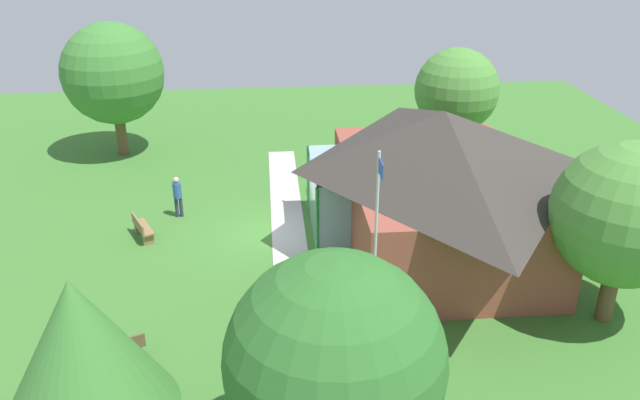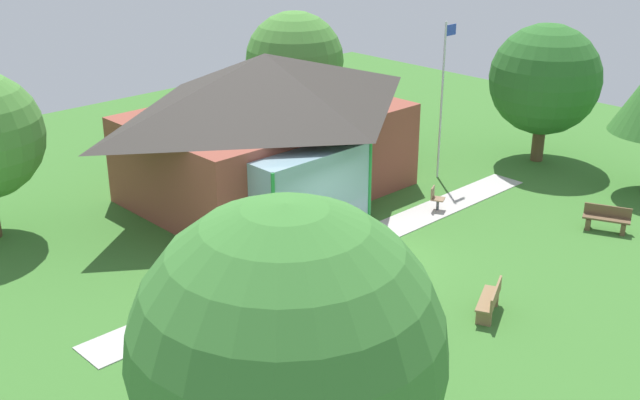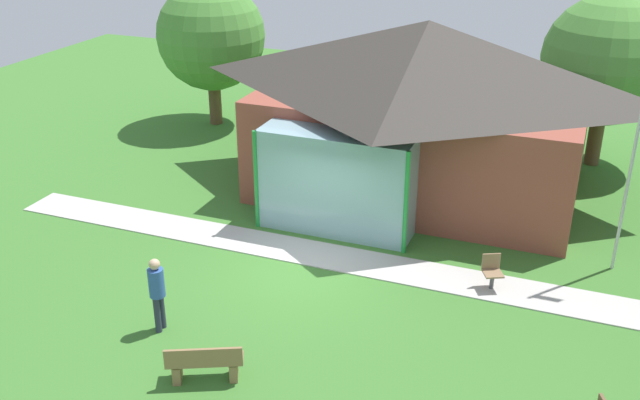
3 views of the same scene
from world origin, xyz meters
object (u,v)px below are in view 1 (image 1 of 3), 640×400
Objects in this scene: bench_front_center at (142,229)px; patio_chair_lawn_spare at (294,288)px; flagpole at (375,248)px; tree_east_hedge at (335,361)px; pavilion at (435,178)px; tree_far_east at (81,352)px; tree_lawn_corner at (113,74)px; tree_behind_pavilion_left at (457,91)px; bench_lawn_far_right at (118,351)px; visitor_strolling_lawn at (177,194)px; tree_behind_pavilion_right at (626,215)px.

patio_chair_lawn_spare is (4.64, 5.52, 0.01)m from bench_front_center.
tree_east_hedge is (4.52, -1.58, 0.09)m from flagpole.
tree_far_east is at bearing -42.97° from pavilion.
patio_chair_lawn_spare is 16.53m from tree_lawn_corner.
bench_front_center is at bearing -153.18° from tree_east_hedge.
tree_lawn_corner is at bearing -96.38° from tree_behind_pavilion_left.
tree_behind_pavilion_left is at bearing 159.71° from pavilion.
tree_lawn_corner is (-21.06, -3.70, 0.32)m from tree_far_east.
flagpole is 3.88× the size of bench_lawn_far_right.
tree_lawn_corner reaches higher than bench_front_center.
bench_lawn_far_right is at bearing -171.43° from tree_far_east.
visitor_strolling_lawn is 0.32× the size of tree_behind_pavilion_left.
tree_far_east is (4.36, -6.38, 0.53)m from flagpole.
bench_front_center is at bearing 14.96° from tree_lawn_corner.
tree_far_east is at bearing -104.91° from bench_lawn_far_right.
tree_behind_pavilion_left reaches higher than pavilion.
tree_lawn_corner is at bearing -129.15° from pavilion.
tree_lawn_corner is (-1.85, -16.57, 0.73)m from tree_behind_pavilion_left.
pavilion is 6.69× the size of bench_lawn_far_right.
patio_chair_lawn_spare is 15.14m from tree_behind_pavilion_left.
flagpole reaches higher than pavilion.
tree_lawn_corner is at bearing 76.84° from bench_lawn_far_right.
tree_lawn_corner reaches higher than tree_behind_pavilion_left.
bench_lawn_far_right is at bearing -60.16° from pavilion.
visitor_strolling_lawn is at bearing -144.94° from flagpole.
flagpole reaches higher than visitor_strolling_lawn.
pavilion is at bearing -20.29° from tree_behind_pavilion_left.
tree_far_east is at bearing 9.96° from tree_lawn_corner.
tree_behind_pavilion_left is 1.01× the size of tree_far_east.
patio_chair_lawn_spare is at bearing -58.88° from pavilion.
bench_front_center is at bearing 23.64° from patio_chair_lawn_spare.
bench_front_center is at bearing -174.14° from tree_far_east.
tree_east_hedge is at bearing -24.55° from pavilion.
tree_behind_pavilion_right is (-5.39, 8.90, 0.16)m from tree_east_hedge.
tree_far_east is 14.67m from tree_behind_pavilion_right.
tree_lawn_corner reaches higher than pavilion.
tree_behind_pavilion_left reaches higher than patio_chair_lawn_spare.
tree_far_east is (11.73, 1.20, 3.43)m from bench_front_center.
flagpole reaches higher than tree_behind_pavilion_left.
visitor_strolling_lawn is (-6.41, -4.34, 0.61)m from patio_chair_lawn_spare.
tree_far_east is (13.50, 0.03, 2.81)m from visitor_strolling_lawn.
tree_far_east is (4.40, 0.66, 3.43)m from bench_lawn_far_right.
pavilion reaches higher than bench_front_center.
bench_front_center is at bearing -134.16° from flagpole.
tree_behind_pavilion_left reaches higher than bench_front_center.
visitor_strolling_lawn is at bearing -121.04° from tree_behind_pavilion_right.
tree_east_hedge reaches higher than bench_front_center.
flagpole is 7.62m from bench_lawn_far_right.
tree_far_east is at bearing -19.43° from bench_front_center.
flagpole reaches higher than tree_far_east.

